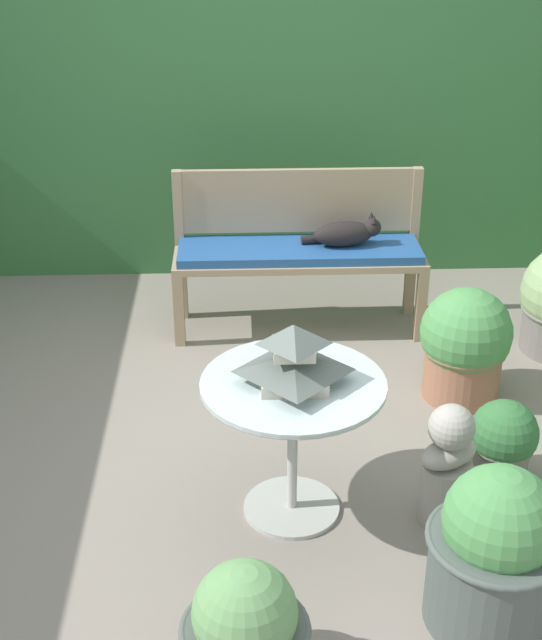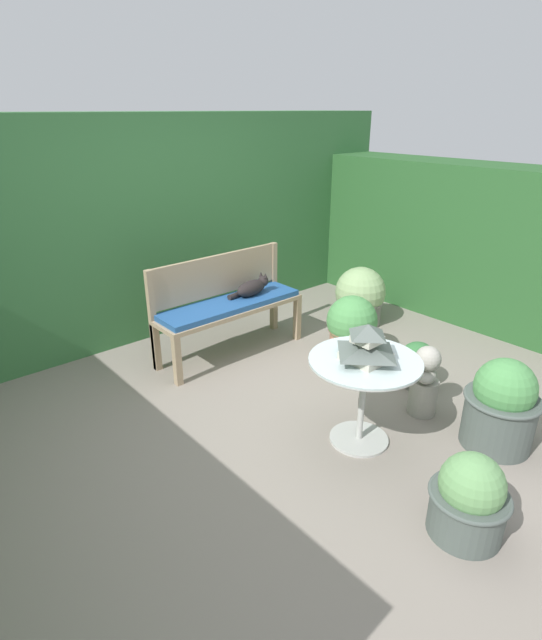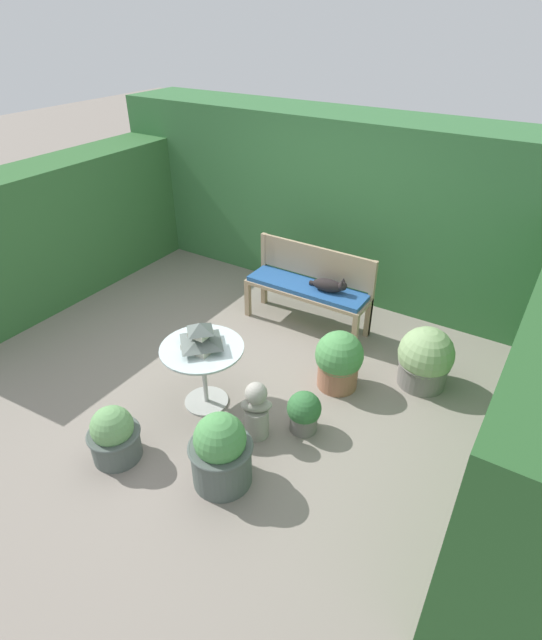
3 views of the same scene
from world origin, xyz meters
TOP-DOWN VIEW (x-y plane):
  - ground at (0.00, 0.00)m, footprint 30.00×30.00m
  - foliage_hedge_back at (0.00, 2.53)m, footprint 6.40×0.97m
  - garden_bench at (0.24, 1.19)m, footprint 1.47×0.42m
  - bench_backrest at (0.24, 1.39)m, footprint 1.47×0.06m
  - cat at (0.51, 1.20)m, footprint 0.47×0.19m
  - patio_table at (0.10, -0.52)m, footprint 0.77×0.77m
  - pagoda_birdhouse at (0.10, -0.52)m, footprint 0.36×0.36m
  - garden_bust at (0.74, -0.61)m, footprint 0.31×0.27m
  - potted_plant_table_near at (-0.12, -1.46)m, footprint 0.44×0.44m
  - potted_plant_hedge_corner at (1.05, 0.39)m, footprint 0.48×0.48m
  - potted_plant_table_far at (0.79, -1.18)m, footprint 0.51×0.51m
  - potted_plant_path_edge at (1.06, -0.33)m, footprint 0.31×0.31m

SIDE VIEW (x-z plane):
  - ground at x=0.00m, z-range 0.00..0.00m
  - potted_plant_path_edge at x=1.06m, z-range 0.00..0.40m
  - potted_plant_table_near at x=-0.12m, z-range -0.02..0.49m
  - garden_bust at x=0.74m, z-range -0.01..0.56m
  - potted_plant_hedge_corner at x=1.05m, z-range 0.00..0.61m
  - potted_plant_table_far at x=0.79m, z-range -0.02..0.65m
  - garden_bench at x=0.24m, z-range 0.19..0.73m
  - patio_table at x=0.10m, z-range 0.19..0.84m
  - cat at x=0.51m, z-range 0.52..0.71m
  - bench_backrest at x=0.24m, z-range 0.21..1.16m
  - pagoda_birdhouse at x=0.10m, z-range 0.63..0.89m
  - foliage_hedge_back at x=0.00m, z-range 0.00..2.18m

